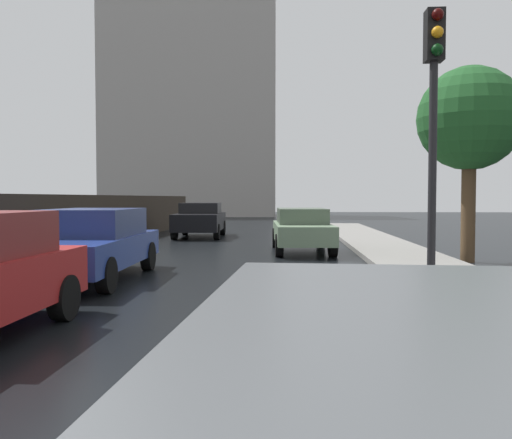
{
  "coord_description": "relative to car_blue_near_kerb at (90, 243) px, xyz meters",
  "views": [
    {
      "loc": [
        1.96,
        -1.9,
        1.67
      ],
      "look_at": [
        1.34,
        8.65,
        1.23
      ],
      "focal_mm": 37.25,
      "sensor_mm": 36.0,
      "label": 1
    }
  ],
  "objects": [
    {
      "name": "car_green_behind_camera",
      "position": [
        4.46,
        5.76,
        -0.04
      ],
      "size": [
        1.91,
        4.36,
        1.33
      ],
      "rotation": [
        0.0,
        0.0,
        0.06
      ],
      "color": "slate",
      "rests_on": "ground"
    },
    {
      "name": "street_tree_near",
      "position": [
        8.66,
        3.39,
        2.9
      ],
      "size": [
        2.64,
        2.64,
        5.01
      ],
      "color": "#4C3823",
      "rests_on": "ground"
    },
    {
      "name": "car_blue_near_kerb",
      "position": [
        0.0,
        0.0,
        0.0
      ],
      "size": [
        2.0,
        4.61,
        1.43
      ],
      "rotation": [
        0.0,
        0.0,
        3.16
      ],
      "color": "navy",
      "rests_on": "ground"
    },
    {
      "name": "distant_tower",
      "position": [
        -4.95,
        38.34,
        8.96
      ],
      "size": [
        15.89,
        9.62,
        22.29
      ],
      "color": "#9E9993",
      "rests_on": "ground"
    },
    {
      "name": "traffic_light",
      "position": [
        6.16,
        -2.55,
        2.35
      ],
      "size": [
        0.26,
        0.39,
        4.28
      ],
      "color": "black",
      "rests_on": "sidewalk_strip"
    },
    {
      "name": "car_black_far_ahead",
      "position": [
        0.34,
        11.62,
        -0.0
      ],
      "size": [
        2.02,
        4.2,
        1.44
      ],
      "rotation": [
        0.0,
        0.0,
        3.18
      ],
      "color": "black",
      "rests_on": "ground"
    }
  ]
}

